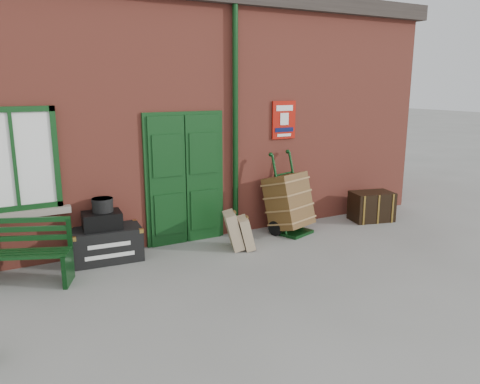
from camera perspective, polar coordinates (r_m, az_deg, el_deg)
ground at (r=7.22m, az=0.17°, el=-8.97°), size 80.00×80.00×0.00m
station_building at (r=9.92m, az=-9.67°, el=9.71°), size 10.30×4.30×4.36m
bench at (r=7.16m, az=-25.92°, el=-6.51°), size 1.58×1.00×0.94m
houdini_trunk at (r=7.64m, az=-15.92°, el=-6.13°), size 1.09×0.66×0.52m
strongbox at (r=7.51m, az=-16.48°, el=-3.34°), size 0.61×0.47×0.26m
hatbox at (r=7.49m, az=-16.42°, el=-1.52°), size 0.34×0.34×0.21m
suitcase_back at (r=7.82m, az=-0.80°, el=-4.69°), size 0.45×0.52×0.64m
suitcase_front at (r=7.84m, az=0.71°, el=-5.01°), size 0.39×0.47×0.55m
porter_trolley at (r=8.68m, az=5.97°, el=-1.28°), size 0.92×0.96×1.47m
dark_trunk at (r=9.82m, az=15.73°, el=-1.68°), size 0.91×0.71×0.59m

